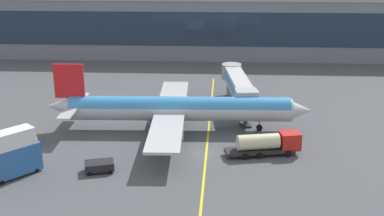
% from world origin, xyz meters
% --- Properties ---
extents(ground_plane, '(700.00, 700.00, 0.00)m').
position_xyz_m(ground_plane, '(0.00, 0.00, 0.00)').
color(ground_plane, '#47494F').
extents(apron_lead_in_line, '(1.36, 80.00, 0.01)m').
position_xyz_m(apron_lead_in_line, '(0.35, 2.00, 0.00)').
color(apron_lead_in_line, yellow).
rests_on(apron_lead_in_line, ground_plane).
extents(terminal_building, '(192.11, 18.29, 16.47)m').
position_xyz_m(terminal_building, '(3.50, 67.76, 8.26)').
color(terminal_building, slate).
rests_on(terminal_building, ground_plane).
extents(main_airliner, '(43.15, 34.26, 10.98)m').
position_xyz_m(main_airliner, '(-4.60, 9.41, 3.69)').
color(main_airliner, '#B2B7BC').
rests_on(main_airliner, ground_plane).
extents(jet_bridge, '(5.94, 21.67, 6.39)m').
position_xyz_m(jet_bridge, '(5.48, 21.27, 4.71)').
color(jet_bridge, '#B2B7BC').
rests_on(jet_bridge, ground_plane).
extents(fuel_tanker, '(11.08, 4.62, 3.25)m').
position_xyz_m(fuel_tanker, '(9.13, 0.26, 1.75)').
color(fuel_tanker, '#232326').
rests_on(fuel_tanker, ground_plane).
extents(lavatory_truck, '(4.60, 6.22, 2.50)m').
position_xyz_m(lavatory_truck, '(-25.96, 0.16, 1.42)').
color(lavatory_truck, white).
rests_on(lavatory_truck, ground_plane).
extents(pushback_tug, '(4.29, 3.27, 1.40)m').
position_xyz_m(pushback_tug, '(-13.84, -6.50, 0.85)').
color(pushback_tug, black).
rests_on(pushback_tug, ground_plane).
extents(catering_lift, '(6.36, 6.76, 6.30)m').
position_xyz_m(catering_lift, '(-24.43, -8.26, 3.07)').
color(catering_lift, '#285B9E').
rests_on(catering_lift, ground_plane).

